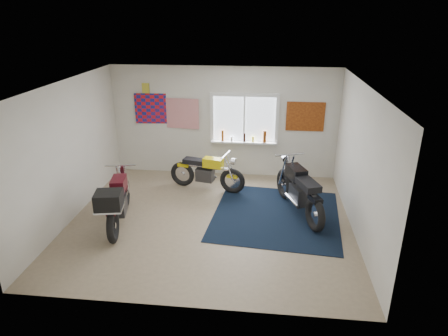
# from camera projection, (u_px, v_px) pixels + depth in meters

# --- Properties ---
(ground) EXTENTS (5.50, 5.50, 0.00)m
(ground) POSITION_uv_depth(u_px,v_px,m) (210.00, 221.00, 7.94)
(ground) COLOR #9E896B
(ground) RESTS_ON ground
(room_shell) EXTENTS (5.50, 5.50, 5.50)m
(room_shell) POSITION_uv_depth(u_px,v_px,m) (209.00, 142.00, 7.34)
(room_shell) COLOR white
(room_shell) RESTS_ON ground
(navy_rug) EXTENTS (2.73, 2.82, 0.01)m
(navy_rug) POSITION_uv_depth(u_px,v_px,m) (276.00, 215.00, 8.15)
(navy_rug) COLOR black
(navy_rug) RESTS_ON ground
(window_assembly) EXTENTS (1.66, 0.17, 1.26)m
(window_assembly) POSITION_uv_depth(u_px,v_px,m) (244.00, 122.00, 9.67)
(window_assembly) COLOR white
(window_assembly) RESTS_ON room_shell
(oil_bottles) EXTENTS (1.11, 0.09, 0.30)m
(oil_bottles) POSITION_uv_depth(u_px,v_px,m) (247.00, 137.00, 9.72)
(oil_bottles) COLOR brown
(oil_bottles) RESTS_ON window_assembly
(flag_display) EXTENTS (1.60, 0.10, 1.17)m
(flag_display) POSITION_uv_depth(u_px,v_px,m) (146.00, 88.00, 9.63)
(flag_display) COLOR red
(flag_display) RESTS_ON room_shell
(triumph_poster) EXTENTS (0.90, 0.03, 0.70)m
(triumph_poster) POSITION_uv_depth(u_px,v_px,m) (305.00, 117.00, 9.47)
(triumph_poster) COLOR #A54C14
(triumph_poster) RESTS_ON room_shell
(yellow_triumph) EXTENTS (1.82, 0.64, 0.93)m
(yellow_triumph) POSITION_uv_depth(u_px,v_px,m) (207.00, 173.00, 9.21)
(yellow_triumph) COLOR black
(yellow_triumph) RESTS_ON ground
(black_chrome_bike) EXTENTS (0.96, 2.06, 1.11)m
(black_chrome_bike) POSITION_uv_depth(u_px,v_px,m) (299.00, 191.00, 8.09)
(black_chrome_bike) COLOR black
(black_chrome_bike) RESTS_ON navy_rug
(maroon_tourer) EXTENTS (0.80, 2.03, 1.03)m
(maroon_tourer) POSITION_uv_depth(u_px,v_px,m) (117.00, 202.00, 7.54)
(maroon_tourer) COLOR black
(maroon_tourer) RESTS_ON ground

